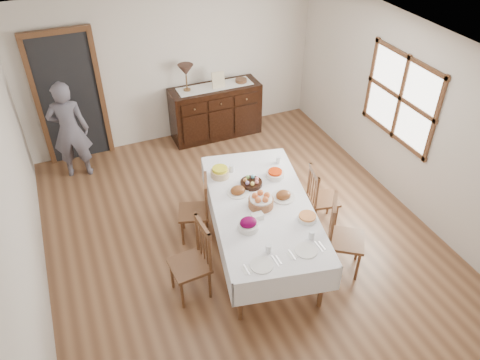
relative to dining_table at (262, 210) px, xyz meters
name	(u,v)px	position (x,y,z in m)	size (l,w,h in m)	color
ground	(243,240)	(-0.13, 0.28, -0.71)	(6.00, 6.00, 0.00)	brown
room_shell	(218,122)	(-0.28, 0.70, 0.94)	(5.02, 6.02, 2.65)	white
dining_table	(262,210)	(0.00, 0.00, 0.00)	(1.62, 2.51, 0.80)	white
chair_left_near	(193,260)	(-0.99, -0.29, -0.19)	(0.45, 0.45, 1.02)	brown
chair_left_far	(197,209)	(-0.65, 0.60, -0.23)	(0.50, 0.50, 0.94)	brown
chair_right_near	(342,236)	(0.79, -0.61, -0.18)	(0.60, 0.60, 1.04)	brown
chair_right_far	(320,197)	(0.98, 0.21, -0.24)	(0.45, 0.45, 0.92)	brown
sideboard	(216,111)	(0.50, 3.00, -0.23)	(1.57, 0.57, 0.94)	black
person	(69,127)	(-1.95, 2.72, 0.15)	(0.53, 0.34, 1.70)	#5A5764
bread_basket	(261,201)	(-0.02, -0.02, 0.17)	(0.31, 0.31, 0.18)	brown
egg_basket	(251,183)	(0.04, 0.41, 0.13)	(0.28, 0.28, 0.11)	black
ham_platter_a	(238,191)	(-0.18, 0.33, 0.12)	(0.28, 0.28, 0.11)	silver
ham_platter_b	(283,196)	(0.30, 0.02, 0.12)	(0.29, 0.29, 0.11)	silver
beet_bowl	(248,224)	(-0.33, -0.33, 0.16)	(0.24, 0.24, 0.15)	silver
carrot_bowl	(275,174)	(0.40, 0.45, 0.14)	(0.24, 0.24, 0.10)	silver
pineapple_bowl	(220,172)	(-0.26, 0.74, 0.15)	(0.25, 0.25, 0.13)	tan
casserole_dish	(307,218)	(0.37, -0.46, 0.13)	(0.22, 0.22, 0.07)	silver
butter_dish	(257,216)	(-0.16, -0.21, 0.13)	(0.15, 0.12, 0.07)	silver
setting_left	(263,260)	(-0.38, -0.85, 0.11)	(0.44, 0.31, 0.10)	silver
setting_right	(307,245)	(0.16, -0.84, 0.11)	(0.44, 0.31, 0.10)	silver
glass_far_a	(232,169)	(-0.08, 0.78, 0.14)	(0.07, 0.07, 0.10)	white
glass_far_b	(279,160)	(0.58, 0.72, 0.14)	(0.07, 0.07, 0.09)	white
runner	(215,86)	(0.51, 3.00, 0.24)	(1.30, 0.35, 0.01)	white
table_lamp	(186,71)	(0.02, 3.04, 0.59)	(0.26, 0.26, 0.46)	brown
picture_frame	(218,80)	(0.55, 2.94, 0.38)	(0.22, 0.08, 0.28)	beige
deco_bowl	(241,81)	(0.99, 2.99, 0.27)	(0.20, 0.20, 0.06)	brown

